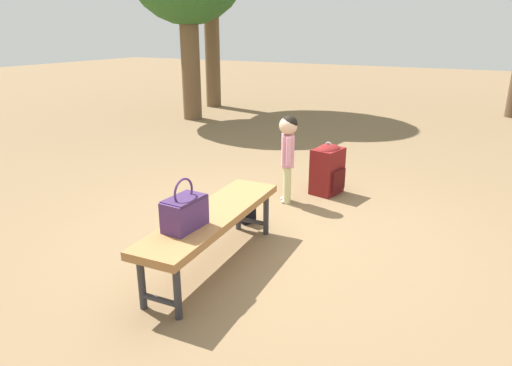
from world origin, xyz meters
TOP-DOWN VIEW (x-y plane):
  - ground_plane at (0.00, 0.00)m, footprint 40.00×40.00m
  - park_bench at (-0.72, 0.12)m, footprint 1.62×0.50m
  - handbag at (-1.04, 0.13)m, footprint 0.33×0.19m
  - child_standing at (0.83, 0.21)m, footprint 0.23×0.19m
  - backpack_large at (1.30, -0.07)m, footprint 0.39×0.36m
  - backpack_small at (0.16, 0.33)m, footprint 0.19×0.21m

SIDE VIEW (x-z plane):
  - ground_plane at x=0.00m, z-range 0.00..0.00m
  - backpack_small at x=0.16m, z-range 0.00..0.28m
  - backpack_large at x=1.30m, z-range 0.00..0.59m
  - park_bench at x=-0.72m, z-range 0.17..0.62m
  - handbag at x=-1.04m, z-range 0.39..0.76m
  - child_standing at x=0.83m, z-range 0.16..1.10m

